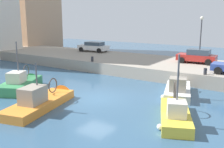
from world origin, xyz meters
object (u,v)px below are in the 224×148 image
Objects in this scene: mooring_bollard_mid at (205,71)px; mooring_bollard_north at (92,59)px; fishing_boat_yellow at (175,117)px; fishing_boat_green at (22,87)px; quay_streetlamp at (201,32)px; parked_car_white at (94,47)px; parked_car_red at (197,56)px; fishing_boat_white at (178,92)px; fishing_boat_orange at (44,104)px.

mooring_bollard_mid is 12.00m from mooring_bollard_north.
fishing_boat_green reaches higher than fishing_boat_yellow.
quay_streetlamp reaches higher than mooring_bollard_mid.
mooring_bollard_north is at bearing 119.69° from quay_streetlamp.
parked_car_white is at bearing 36.45° from mooring_bollard_north.
quay_streetlamp is (0.32, -0.13, 2.51)m from parked_car_red.
fishing_boat_white is 10.58× the size of mooring_bollard_north.
mooring_bollard_north is (-5.33, 9.78, -0.47)m from parked_car_red.
mooring_bollard_north is (2.81, 10.69, 1.34)m from fishing_boat_white.
fishing_boat_white is at bearing -173.64° from parked_car_red.
mooring_bollard_north is at bearing 75.26° from fishing_boat_white.
parked_car_red is at bearing -37.23° from fishing_boat_green.
fishing_boat_green reaches higher than fishing_boat_orange.
mooring_bollard_mid is at bearing -25.00° from fishing_boat_white.
fishing_boat_orange is at bearing 143.58° from mooring_bollard_mid.
parked_car_red reaches higher than parked_car_white.
fishing_boat_orange is 8.71m from fishing_boat_yellow.
fishing_boat_yellow reaches higher than parked_car_white.
parked_car_white is at bearing 85.82° from quay_streetlamp.
fishing_boat_green is at bearing 174.48° from mooring_bollard_north.
fishing_boat_orange reaches higher than parked_car_white.
fishing_boat_yellow is 14.47m from quay_streetlamp.
fishing_boat_white reaches higher than fishing_boat_orange.
quay_streetlamp is at bearing -22.33° from parked_car_red.
parked_car_white is at bearing 68.36° from mooring_bollard_mid.
parked_car_white is at bearing 49.70° from fishing_boat_yellow.
quay_streetlamp is (8.46, 0.78, 4.32)m from fishing_boat_white.
fishing_boat_green is at bearing 123.94° from mooring_bollard_mid.
parked_car_white is 14.82m from parked_car_red.
parked_car_white is (14.68, 17.31, 1.79)m from fishing_boat_yellow.
mooring_bollard_mid is (2.81, -1.31, 1.34)m from fishing_boat_white.
fishing_boat_green is at bearing 66.91° from fishing_boat_orange.
mooring_bollard_mid is at bearing -157.40° from parked_car_red.
fishing_boat_orange is at bearing -113.09° from fishing_boat_green.
fishing_boat_yellow is at bearing -177.56° from mooring_bollard_mid.
mooring_bollard_north is at bearing 20.82° from fishing_boat_orange.
fishing_boat_green reaches higher than mooring_bollard_mid.
mooring_bollard_mid is at bearing -111.64° from parked_car_white.
parked_car_red is (13.97, -10.61, 1.83)m from fishing_boat_green.
quay_streetlamp reaches higher than parked_car_white.
fishing_boat_yellow is at bearing -169.88° from quay_streetlamp.
mooring_bollard_mid is (-5.33, -2.22, -0.47)m from parked_car_red.
mooring_bollard_north is at bearing 118.60° from parked_car_red.
parked_car_red is 11.15m from mooring_bollard_north.
fishing_boat_yellow is at bearing -71.34° from fishing_boat_orange.
parked_car_white is at bearing 84.57° from parked_car_red.
fishing_boat_orange is 1.21× the size of fishing_boat_green.
mooring_bollard_mid is 6.72m from quay_streetlamp.
fishing_boat_orange is 13.40m from mooring_bollard_mid.
mooring_bollard_north is at bearing -143.55° from parked_car_white.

